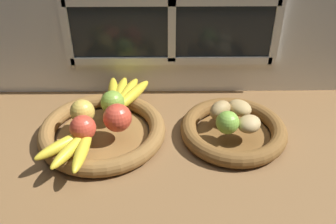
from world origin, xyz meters
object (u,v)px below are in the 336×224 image
at_px(apple_green_back, 113,102).
at_px(banana_bunch_front, 73,147).
at_px(lime_near, 228,123).
at_px(fruit_bowl_right, 233,130).
at_px(banana_bunch_back, 123,95).
at_px(potato_back, 240,108).
at_px(apple_red_right, 117,118).
at_px(fruit_bowl_left, 103,131).
at_px(apple_red_front, 83,128).
at_px(potato_small, 249,124).
at_px(apple_golden_left, 82,112).
at_px(potato_oblong, 220,110).

bearing_deg(apple_green_back, banana_bunch_front, -115.31).
bearing_deg(lime_near, apple_green_back, 162.71).
relative_size(fruit_bowl_right, lime_near, 4.76).
distance_m(banana_bunch_back, potato_back, 0.35).
relative_size(banana_bunch_front, potato_back, 2.47).
height_order(fruit_bowl_right, banana_bunch_front, banana_bunch_front).
bearing_deg(apple_green_back, potato_back, -2.01).
bearing_deg(banana_bunch_front, apple_red_right, 41.22).
distance_m(fruit_bowl_left, banana_bunch_back, 0.14).
bearing_deg(banana_bunch_back, banana_bunch_front, -113.06).
relative_size(apple_red_front, banana_bunch_back, 0.34).
relative_size(apple_green_back, potato_back, 0.95).
relative_size(apple_red_front, potato_small, 1.01).
height_order(fruit_bowl_left, lime_near, lime_near).
height_order(apple_red_front, apple_green_back, same).
height_order(fruit_bowl_left, apple_green_back, apple_green_back).
height_order(apple_golden_left, potato_oblong, apple_golden_left).
height_order(fruit_bowl_right, lime_near, lime_near).
distance_m(fruit_bowl_right, apple_golden_left, 0.43).
distance_m(apple_red_front, apple_golden_left, 0.08).
xyz_separation_m(fruit_bowl_left, lime_near, (0.34, -0.04, 0.06)).
xyz_separation_m(apple_golden_left, banana_bunch_back, (0.10, 0.11, -0.02)).
xyz_separation_m(fruit_bowl_right, apple_red_front, (-0.41, -0.06, 0.06)).
bearing_deg(banana_bunch_front, potato_back, 19.80).
xyz_separation_m(fruit_bowl_left, potato_oblong, (0.33, 0.03, 0.05)).
xyz_separation_m(apple_golden_left, lime_near, (0.39, -0.05, -0.00)).
height_order(apple_red_right, potato_oblong, apple_red_right).
bearing_deg(apple_red_right, banana_bunch_front, -138.78).
bearing_deg(banana_bunch_back, apple_red_right, -89.55).
xyz_separation_m(banana_bunch_front, lime_near, (0.40, 0.07, 0.02)).
bearing_deg(potato_small, apple_red_front, -176.22).
bearing_deg(fruit_bowl_right, potato_back, 65.56).
height_order(fruit_bowl_left, potato_back, potato_back).
distance_m(apple_green_back, banana_bunch_front, 0.19).
height_order(potato_oblong, potato_small, potato_oblong).
distance_m(apple_red_front, banana_bunch_back, 0.21).
xyz_separation_m(potato_small, potato_back, (-0.01, 0.08, -0.00)).
distance_m(apple_green_back, banana_bunch_back, 0.07).
distance_m(apple_green_back, lime_near, 0.33).
bearing_deg(apple_red_right, fruit_bowl_right, 4.21).
distance_m(banana_bunch_front, potato_small, 0.46).
xyz_separation_m(fruit_bowl_left, banana_bunch_back, (0.05, 0.13, 0.04)).
relative_size(potato_oblong, potato_small, 1.06).
bearing_deg(apple_golden_left, potato_back, 4.28).
bearing_deg(potato_small, fruit_bowl_right, 135.00).
bearing_deg(apple_red_front, apple_golden_left, 100.94).
xyz_separation_m(fruit_bowl_left, apple_red_front, (-0.04, -0.06, 0.06)).
relative_size(potato_oblong, lime_near, 1.14).
distance_m(fruit_bowl_left, apple_red_right, 0.08).
bearing_deg(banana_bunch_front, potato_oblong, 20.36).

